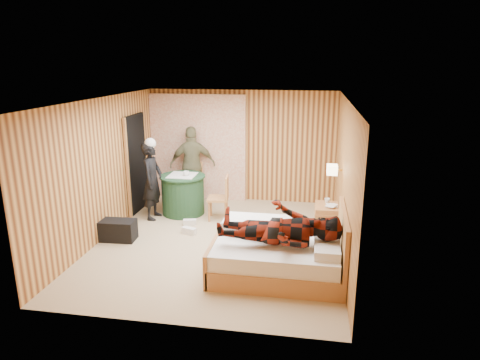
% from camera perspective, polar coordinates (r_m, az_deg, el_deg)
% --- Properties ---
extents(floor, '(4.20, 5.00, 0.01)m').
position_cam_1_polar(floor, '(7.69, -2.84, -8.28)').
color(floor, tan).
rests_on(floor, ground).
extents(ceiling, '(4.20, 5.00, 0.01)m').
position_cam_1_polar(ceiling, '(7.05, -3.12, 10.63)').
color(ceiling, silver).
rests_on(ceiling, wall_back).
extents(wall_back, '(4.20, 0.02, 2.50)m').
position_cam_1_polar(wall_back, '(9.66, 0.23, 4.53)').
color(wall_back, tan).
rests_on(wall_back, floor).
extents(wall_left, '(0.02, 5.00, 2.50)m').
position_cam_1_polar(wall_left, '(7.98, -17.86, 1.37)').
color(wall_left, tan).
rests_on(wall_left, floor).
extents(wall_right, '(0.02, 5.00, 2.50)m').
position_cam_1_polar(wall_right, '(7.13, 13.75, 0.03)').
color(wall_right, tan).
rests_on(wall_right, floor).
extents(curtain, '(2.20, 0.08, 2.40)m').
position_cam_1_polar(curtain, '(9.82, -5.63, 4.33)').
color(curtain, '#F1E2D1').
rests_on(curtain, floor).
extents(doorway, '(0.06, 0.90, 2.05)m').
position_cam_1_polar(doorway, '(9.25, -13.62, 2.14)').
color(doorway, black).
rests_on(doorway, floor).
extents(wall_lamp, '(0.26, 0.24, 0.16)m').
position_cam_1_polar(wall_lamp, '(7.54, 12.21, 1.36)').
color(wall_lamp, gold).
rests_on(wall_lamp, wall_right).
extents(bed, '(1.95, 1.49, 1.02)m').
position_cam_1_polar(bed, '(6.60, 5.17, -9.70)').
color(bed, tan).
rests_on(bed, floor).
extents(nightstand, '(0.44, 0.60, 0.58)m').
position_cam_1_polar(nightstand, '(8.02, 11.44, -5.23)').
color(nightstand, tan).
rests_on(nightstand, floor).
extents(round_table, '(0.94, 0.94, 0.84)m').
position_cam_1_polar(round_table, '(9.02, -7.60, -1.87)').
color(round_table, '#21482A').
rests_on(round_table, floor).
extents(chair_far, '(0.42, 0.42, 0.93)m').
position_cam_1_polar(chair_far, '(9.66, -6.35, 0.10)').
color(chair_far, tan).
rests_on(chair_far, floor).
extents(chair_near, '(0.45, 0.45, 0.90)m').
position_cam_1_polar(chair_near, '(8.58, -2.44, -1.93)').
color(chair_near, tan).
rests_on(chair_near, floor).
extents(duffel_bag, '(0.67, 0.38, 0.37)m').
position_cam_1_polar(duffel_bag, '(8.01, -16.07, -6.44)').
color(duffel_bag, black).
rests_on(duffel_bag, floor).
extents(sneaker_left, '(0.27, 0.16, 0.11)m').
position_cam_1_polar(sneaker_left, '(8.47, -6.71, -5.61)').
color(sneaker_left, silver).
rests_on(sneaker_left, floor).
extents(sneaker_right, '(0.30, 0.20, 0.12)m').
position_cam_1_polar(sneaker_right, '(8.06, -6.80, -6.74)').
color(sneaker_right, silver).
rests_on(sneaker_right, floor).
extents(woman_standing, '(0.40, 0.59, 1.58)m').
position_cam_1_polar(woman_standing, '(8.74, -11.61, -0.11)').
color(woman_standing, black).
rests_on(woman_standing, floor).
extents(man_at_table, '(1.09, 0.67, 1.72)m').
position_cam_1_polar(man_at_table, '(9.63, -6.33, 2.03)').
color(man_at_table, '#716F4B').
rests_on(man_at_table, floor).
extents(man_on_bed, '(0.86, 0.67, 1.77)m').
position_cam_1_polar(man_on_bed, '(6.14, 5.34, -5.16)').
color(man_on_bed, '#681709').
rests_on(man_on_bed, bed).
extents(book_lower, '(0.21, 0.25, 0.02)m').
position_cam_1_polar(book_lower, '(7.87, 11.56, -3.38)').
color(book_lower, silver).
rests_on(book_lower, nightstand).
extents(book_upper, '(0.25, 0.27, 0.02)m').
position_cam_1_polar(book_upper, '(7.87, 11.57, -3.24)').
color(book_upper, silver).
rests_on(book_upper, nightstand).
extents(cup_nightstand, '(0.13, 0.13, 0.09)m').
position_cam_1_polar(cup_nightstand, '(8.03, 11.54, -2.73)').
color(cup_nightstand, silver).
rests_on(cup_nightstand, nightstand).
extents(cup_table, '(0.16, 0.16, 0.10)m').
position_cam_1_polar(cup_table, '(8.82, -7.18, 0.87)').
color(cup_table, silver).
rests_on(cup_table, round_table).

